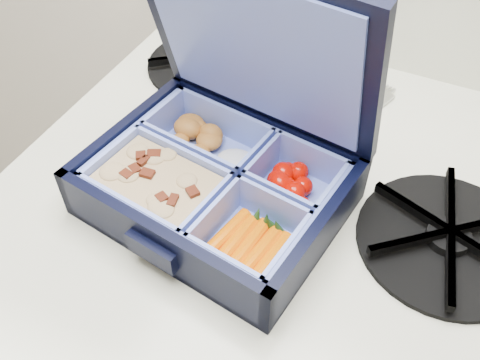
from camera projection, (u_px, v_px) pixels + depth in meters
The scene contains 4 objects.
bento_box at pixel (216, 186), 0.54m from camera, with size 0.24×0.19×0.06m, color black, non-canonical shape.
burner_grate at pixel (449, 235), 0.52m from camera, with size 0.17×0.17×0.03m, color black.
burner_grate_rear at pixel (207, 61), 0.72m from camera, with size 0.16×0.16×0.02m, color black.
fork at pixel (335, 133), 0.63m from camera, with size 0.03×0.19×0.01m, color #A9A9AB, non-canonical shape.
Camera 1 is at (-0.46, 1.29, 1.38)m, focal length 40.00 mm.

